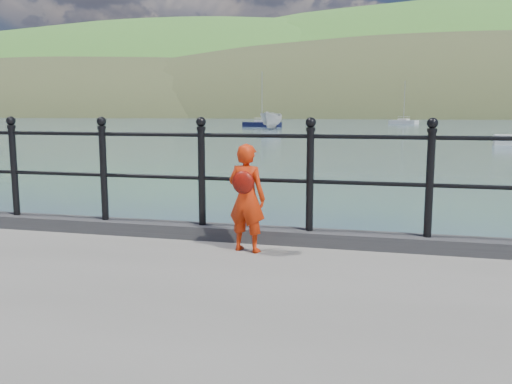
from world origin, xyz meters
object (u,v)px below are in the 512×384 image
(railing, at_px, (255,166))
(sailboat_deep, at_px, (404,122))
(launch_white, at_px, (272,121))
(sailboat_left, at_px, (262,125))
(child, at_px, (247,197))

(railing, relative_size, sailboat_deep, 2.30)
(railing, xyz_separation_m, launch_white, (-13.69, 62.91, -0.68))
(railing, relative_size, launch_white, 3.06)
(sailboat_deep, height_order, sailboat_left, sailboat_left)
(launch_white, bearing_deg, railing, -75.29)
(launch_white, height_order, sailboat_deep, sailboat_deep)
(launch_white, relative_size, sailboat_left, 0.71)
(child, distance_m, sailboat_left, 76.12)
(launch_white, height_order, sailboat_left, sailboat_left)
(launch_white, distance_m, sailboat_deep, 36.78)
(railing, height_order, sailboat_deep, sailboat_deep)
(sailboat_deep, bearing_deg, sailboat_left, -101.94)
(railing, bearing_deg, child, -86.22)
(railing, distance_m, child, 0.52)
(railing, bearing_deg, sailboat_left, 103.40)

